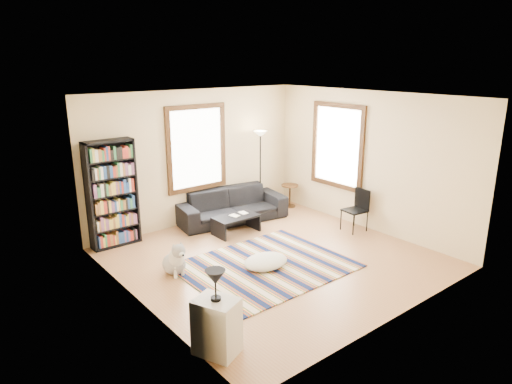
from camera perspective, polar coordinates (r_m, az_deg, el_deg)
floor at (r=8.18m, az=2.22°, el=-8.53°), size 5.00×5.00×0.10m
ceiling at (r=7.44m, az=2.47°, el=12.18°), size 5.00×5.00×0.10m
wall_back at (r=9.69m, az=-7.65°, el=4.36°), size 5.00×0.10×2.80m
wall_front at (r=6.09m, az=18.36°, el=-3.58°), size 5.00×0.10×2.80m
wall_left at (r=6.37m, az=-15.24°, el=-2.45°), size 0.10×5.00×2.80m
wall_right at (r=9.51m, az=14.02°, el=3.79°), size 0.10×5.00×2.80m
window_back at (r=9.58m, az=-7.44°, el=5.46°), size 1.20×0.06×1.60m
window_right at (r=9.90m, az=10.14°, el=5.69°), size 0.06×1.20×1.60m
rug at (r=7.83m, az=1.22°, el=-9.20°), size 2.70×2.16×0.02m
sofa at (r=9.86m, az=-3.11°, el=-1.66°), size 2.48×1.29×0.69m
bookshelf at (r=8.76m, az=-17.55°, el=-0.25°), size 0.90×0.30×2.00m
coffee_table at (r=9.20m, az=-2.51°, el=-4.07°), size 1.03×0.82×0.36m
book_a at (r=9.08m, az=-3.03°, el=-3.09°), size 0.22×0.17×0.02m
book_b at (r=9.26m, az=-1.96°, el=-2.70°), size 0.15×0.20×0.01m
floor_cushion at (r=7.78m, az=1.23°, el=-8.67°), size 0.97×0.85×0.20m
floor_lamp at (r=10.30m, az=0.54°, el=2.53°), size 0.39×0.39×1.86m
side_table at (r=10.81m, az=4.24°, el=-0.47°), size 0.47×0.47×0.54m
folding_chair at (r=9.45m, az=12.22°, el=-2.28°), size 0.46×0.44×0.86m
white_cabinet at (r=5.63m, az=-4.94°, el=-16.41°), size 0.55×0.61×0.70m
table_lamp at (r=5.35m, az=-5.08°, el=-11.54°), size 0.26×0.26×0.38m
dog at (r=7.60m, az=-10.25°, el=-8.04°), size 0.43×0.59×0.57m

